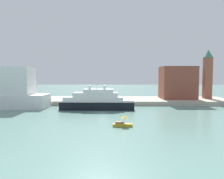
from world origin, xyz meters
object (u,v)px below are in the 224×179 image
(small_motorboat, at_px, (123,122))
(parked_car, at_px, (81,99))
(work_barge, at_px, (40,106))
(large_yacht, at_px, (96,101))
(mooring_bollard, at_px, (99,100))
(harbor_building, at_px, (177,83))
(person_figure, at_px, (89,98))
(bell_tower, at_px, (208,72))

(small_motorboat, height_order, parked_car, parked_car)
(work_barge, bearing_deg, large_yacht, -13.53)
(mooring_bollard, bearing_deg, small_motorboat, -76.44)
(small_motorboat, relative_size, work_barge, 0.84)
(harbor_building, height_order, parked_car, harbor_building)
(mooring_bollard, bearing_deg, person_figure, 141.40)
(large_yacht, xyz_separation_m, parked_car, (-7.68, 14.35, -0.72))
(harbor_building, relative_size, bell_tower, 0.67)
(parked_car, relative_size, person_figure, 2.48)
(small_motorboat, relative_size, bell_tower, 0.22)
(small_motorboat, height_order, mooring_bollard, small_motorboat)
(large_yacht, relative_size, small_motorboat, 5.55)
(bell_tower, relative_size, person_figure, 12.51)
(small_motorboat, xyz_separation_m, parked_car, (-16.55, 39.35, 1.25))
(harbor_building, bearing_deg, small_motorboat, -120.17)
(harbor_building, distance_m, mooring_bollard, 37.45)
(large_yacht, relative_size, bell_tower, 1.20)
(bell_tower, bearing_deg, person_figure, -172.22)
(bell_tower, bearing_deg, mooring_bollard, -167.01)
(work_barge, height_order, person_figure, person_figure)
(person_figure, bearing_deg, harbor_building, 9.74)
(large_yacht, distance_m, small_motorboat, 26.60)
(work_barge, distance_m, bell_tower, 75.00)
(large_yacht, height_order, person_figure, large_yacht)
(small_motorboat, distance_m, harbor_building, 53.72)
(person_figure, bearing_deg, parked_car, 174.43)
(large_yacht, relative_size, harbor_building, 1.80)
(small_motorboat, distance_m, person_figure, 41.30)
(small_motorboat, xyz_separation_m, mooring_bollard, (-8.47, 35.10, 1.05))
(small_motorboat, bearing_deg, parked_car, 112.81)
(parked_car, bearing_deg, harbor_building, 8.65)
(small_motorboat, bearing_deg, bell_tower, 48.83)
(small_motorboat, xyz_separation_m, person_figure, (-13.40, 39.04, 1.52))
(large_yacht, height_order, small_motorboat, large_yacht)
(work_barge, distance_m, harbor_building, 60.78)
(person_figure, bearing_deg, large_yacht, -72.11)
(mooring_bollard, bearing_deg, bell_tower, 12.99)
(parked_car, height_order, mooring_bollard, parked_car)
(large_yacht, bearing_deg, small_motorboat, -70.46)
(work_barge, bearing_deg, small_motorboat, -44.08)
(small_motorboat, bearing_deg, mooring_bollard, 103.56)
(bell_tower, xyz_separation_m, parked_car, (-57.14, -7.07, -11.56))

